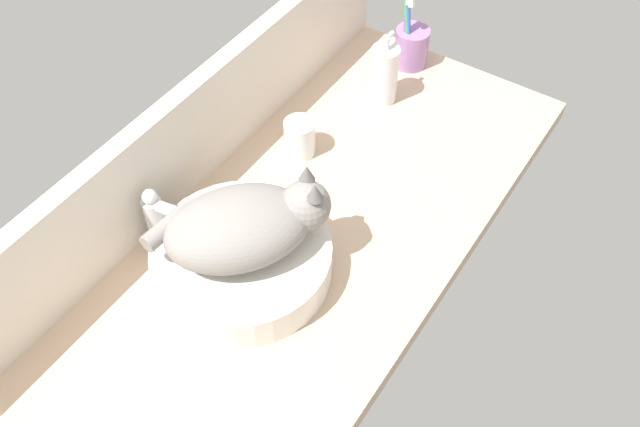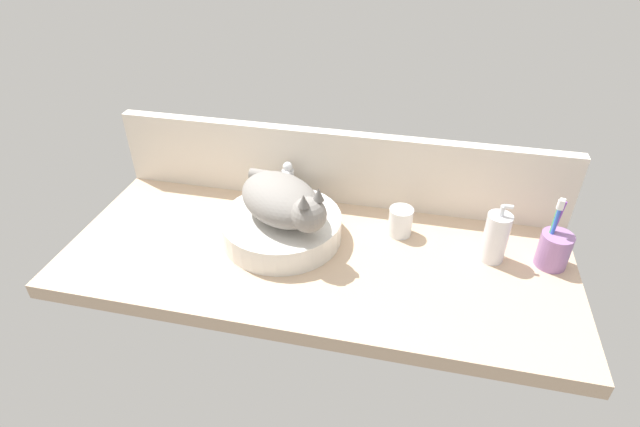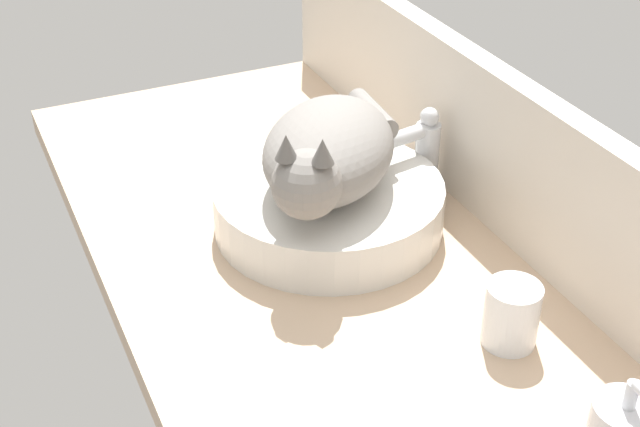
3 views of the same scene
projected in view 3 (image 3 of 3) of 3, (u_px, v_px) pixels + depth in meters
ground_plane at (334, 286)px, 116.67cm from camera, size 130.42×55.59×4.00cm
backsplash_panel at (511, 159)px, 118.70cm from camera, size 130.42×3.60×22.11cm
sink_basin at (329, 206)px, 123.07cm from camera, size 31.80×31.80×6.86cm
cat at (327, 152)px, 116.95cm from camera, size 30.16×28.83×14.00cm
faucet at (421, 149)px, 128.66cm from camera, size 4.54×11.84×13.60cm
water_glass at (511, 318)px, 102.76cm from camera, size 6.46×6.46×7.91cm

